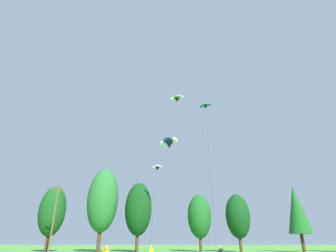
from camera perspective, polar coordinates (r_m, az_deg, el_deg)
name	(u,v)px	position (r m, az deg, el deg)	size (l,w,h in m)	color
treeline_tree_b	(52,211)	(59.33, -23.99, -16.61)	(5.10, 5.10, 12.22)	#472D19
treeline_tree_c	(103,200)	(54.94, -14.08, -15.41)	(5.96, 5.96, 15.42)	#472D19
treeline_tree_d	(138,209)	(54.41, -6.50, -17.56)	(5.25, 5.25, 12.79)	#472D19
treeline_tree_e	(199,216)	(55.72, 6.87, -19.00)	(4.68, 4.68, 10.68)	#472D19
treeline_tree_f	(238,216)	(55.56, 15.02, -18.49)	(4.64, 4.64, 10.53)	#472D19
treeline_tree_g	(297,209)	(59.24, 26.30, -16.00)	(4.28, 4.28, 12.17)	#472D19
utility_pole	(54,216)	(50.17, -23.68, -17.65)	(2.20, 0.26, 10.93)	brown
parafoil_kite_high_lime_white	(177,99)	(46.44, 1.96, 6.01)	(9.24, 13.41, 24.15)	#93D633
parafoil_kite_mid_white	(157,168)	(49.90, -2.34, -9.11)	(2.29, 21.99, 14.02)	white
parafoil_kite_far_teal	(205,106)	(43.30, 8.20, 4.37)	(3.22, 14.18, 21.19)	teal
parafoil_kite_low_blue_white	(169,142)	(40.39, 0.19, -3.55)	(8.15, 11.76, 15.29)	blue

